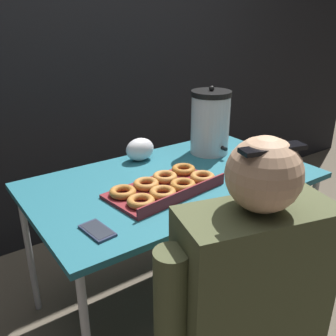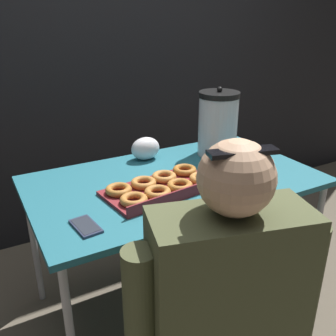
{
  "view_description": "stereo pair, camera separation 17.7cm",
  "coord_description": "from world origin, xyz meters",
  "px_view_note": "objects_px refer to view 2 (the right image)",
  "views": [
    {
      "loc": [
        -0.98,
        -1.34,
        1.48
      ],
      "look_at": [
        -0.04,
        0.0,
        0.8
      ],
      "focal_mm": 40.0,
      "sensor_mm": 36.0,
      "label": 1
    },
    {
      "loc": [
        -0.83,
        -1.43,
        1.48
      ],
      "look_at": [
        -0.04,
        0.0,
        0.8
      ],
      "focal_mm": 40.0,
      "sensor_mm": 36.0,
      "label": 2
    }
  ],
  "objects_px": {
    "donut_box": "(162,186)",
    "coffee_urn": "(218,124)",
    "person_seated": "(225,328)",
    "cell_phone": "(86,226)"
  },
  "relations": [
    {
      "from": "donut_box",
      "to": "coffee_urn",
      "type": "height_order",
      "value": "coffee_urn"
    },
    {
      "from": "coffee_urn",
      "to": "person_seated",
      "type": "height_order",
      "value": "person_seated"
    },
    {
      "from": "donut_box",
      "to": "person_seated",
      "type": "distance_m",
      "value": 0.68
    },
    {
      "from": "cell_phone",
      "to": "person_seated",
      "type": "distance_m",
      "value": 0.6
    },
    {
      "from": "cell_phone",
      "to": "donut_box",
      "type": "bearing_deg",
      "value": 12.79
    },
    {
      "from": "cell_phone",
      "to": "coffee_urn",
      "type": "bearing_deg",
      "value": 17.95
    },
    {
      "from": "person_seated",
      "to": "donut_box",
      "type": "bearing_deg",
      "value": -85.5
    },
    {
      "from": "person_seated",
      "to": "cell_phone",
      "type": "bearing_deg",
      "value": -46.03
    },
    {
      "from": "coffee_urn",
      "to": "cell_phone",
      "type": "distance_m",
      "value": 0.99
    },
    {
      "from": "coffee_urn",
      "to": "cell_phone",
      "type": "bearing_deg",
      "value": -155.42
    }
  ]
}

